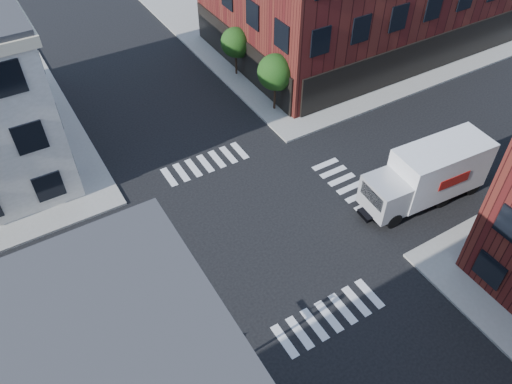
{
  "coord_description": "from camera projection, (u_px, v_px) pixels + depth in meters",
  "views": [
    {
      "loc": [
        -10.36,
        -17.04,
        22.27
      ],
      "look_at": [
        0.19,
        0.57,
        2.5
      ],
      "focal_mm": 35.0,
      "sensor_mm": 36.0,
      "label": 1
    }
  ],
  "objects": [
    {
      "name": "ground",
      "position": [
        258.0,
        229.0,
        29.82
      ],
      "size": [
        120.0,
        120.0,
        0.0
      ],
      "primitive_type": "plane",
      "color": "black",
      "rests_on": "ground"
    },
    {
      "name": "sidewalk_ne",
      "position": [
        328.0,
        16.0,
        50.52
      ],
      "size": [
        30.0,
        30.0,
        0.15
      ],
      "primitive_type": "cube",
      "color": "gray",
      "rests_on": "ground"
    },
    {
      "name": "tree_near",
      "position": [
        276.0,
        74.0,
        36.59
      ],
      "size": [
        2.69,
        2.69,
        4.49
      ],
      "color": "black",
      "rests_on": "ground"
    },
    {
      "name": "tree_far",
      "position": [
        236.0,
        44.0,
        40.49
      ],
      "size": [
        2.43,
        2.43,
        4.07
      ],
      "color": "black",
      "rests_on": "ground"
    },
    {
      "name": "signal_pole",
      "position": [
        204.0,
        345.0,
        21.22
      ],
      "size": [
        1.29,
        1.24,
        4.6
      ],
      "color": "black",
      "rests_on": "ground"
    },
    {
      "name": "box_truck",
      "position": [
        429.0,
        174.0,
        30.38
      ],
      "size": [
        8.58,
        3.09,
        3.82
      ],
      "rotation": [
        0.0,
        0.0,
        -0.07
      ],
      "color": "silver",
      "rests_on": "ground"
    },
    {
      "name": "traffic_cone",
      "position": [
        229.0,
        340.0,
        24.2
      ],
      "size": [
        0.42,
        0.42,
        0.64
      ],
      "rotation": [
        0.0,
        0.0,
        0.22
      ],
      "color": "orange",
      "rests_on": "ground"
    }
  ]
}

